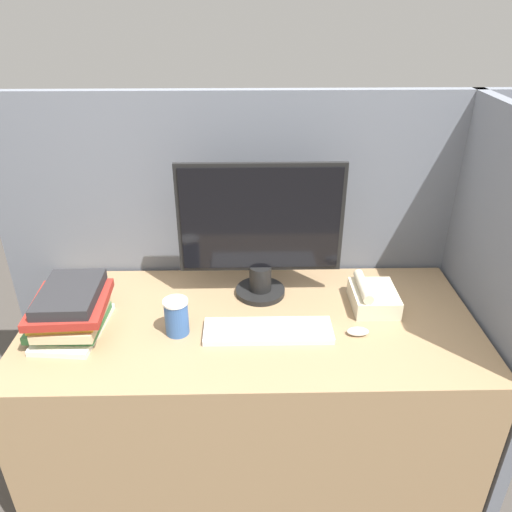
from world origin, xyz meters
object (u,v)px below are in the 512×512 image
(monitor, at_px, (261,233))
(desk_telephone, at_px, (373,297))
(book_stack, at_px, (70,311))
(mouse, at_px, (358,331))
(coffee_cup, at_px, (177,317))
(keyboard, at_px, (268,331))

(monitor, distance_m, desk_telephone, 0.46)
(book_stack, xyz_separation_m, desk_telephone, (1.02, 0.13, -0.04))
(mouse, height_order, book_stack, book_stack)
(monitor, distance_m, coffee_cup, 0.41)
(keyboard, height_order, desk_telephone, desk_telephone)
(monitor, bearing_deg, desk_telephone, -13.30)
(keyboard, relative_size, book_stack, 1.43)
(monitor, xyz_separation_m, desk_telephone, (0.40, -0.09, -0.21))
(coffee_cup, relative_size, desk_telephone, 0.66)
(coffee_cup, bearing_deg, book_stack, 177.81)
(coffee_cup, distance_m, book_stack, 0.35)
(desk_telephone, bearing_deg, mouse, -116.82)
(mouse, relative_size, desk_telephone, 0.38)
(mouse, xyz_separation_m, coffee_cup, (-0.59, 0.02, 0.05))
(coffee_cup, bearing_deg, keyboard, -2.18)
(book_stack, distance_m, desk_telephone, 1.03)
(book_stack, height_order, desk_telephone, book_stack)
(keyboard, xyz_separation_m, mouse, (0.30, -0.01, 0.00))
(desk_telephone, bearing_deg, keyboard, -157.97)
(monitor, xyz_separation_m, coffee_cup, (-0.28, -0.24, -0.19))
(keyboard, bearing_deg, coffee_cup, 177.82)
(mouse, bearing_deg, monitor, 140.38)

